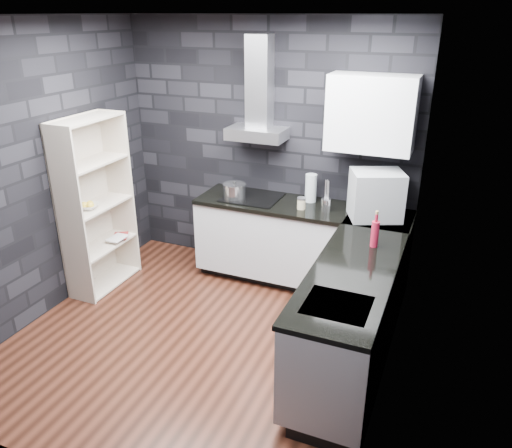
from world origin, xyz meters
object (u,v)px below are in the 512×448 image
Objects in this scene: pot at (234,191)px; bookshelf at (97,206)px; utensil_crock at (326,205)px; appliance_garage at (376,195)px; glass_vase at (311,188)px; storage_jar at (301,204)px; fruit_bowl at (88,206)px; red_bottle at (375,234)px.

bookshelf is (-1.20, -0.74, -0.08)m from pot.
utensil_crock is 0.26× the size of appliance_garage.
glass_vase reaches higher than utensil_crock.
utensil_crock is at bearing 33.38° from bookshelf.
storage_jar is 0.51× the size of fruit_bowl.
storage_jar is 2.12m from fruit_bowl.
utensil_crock is at bearing 10.37° from storage_jar.
bookshelf is at bearing -153.93° from glass_vase.
glass_vase is at bearing 85.21° from storage_jar.
fruit_bowl is at bearing -151.16° from glass_vase.
red_bottle is at bearing 16.83° from bookshelf.
bookshelf reaches higher than storage_jar.
bookshelf is at bearing -148.50° from pot.
utensil_crock is at bearing 157.35° from appliance_garage.
pot is at bearing 157.75° from appliance_garage.
utensil_crock reaches higher than storage_jar.
bookshelf is at bearing -177.32° from red_bottle.
glass_vase is 0.16× the size of bookshelf.
storage_jar is (0.74, -0.02, -0.03)m from pot.
pot is 1.46m from appliance_garage.
red_bottle is at bearing -103.19° from appliance_garage.
glass_vase is 2.36× the size of utensil_crock.
glass_vase is (0.76, 0.22, 0.07)m from pot.
red_bottle is (1.57, -0.61, 0.03)m from pot.
red_bottle is (0.59, -0.63, 0.05)m from utensil_crock.
fruit_bowl is at bearing -174.84° from red_bottle.
appliance_garage reaches higher than pot.
fruit_bowl is at bearing -156.67° from storage_jar.
bookshelf is 8.86× the size of fruit_bowl.
glass_vase is 2.25m from fruit_bowl.
fruit_bowl is (-2.78, -0.25, -0.08)m from red_bottle.
storage_jar is (-0.02, -0.24, -0.09)m from glass_vase.
pot is 1.69m from red_bottle.
fruit_bowl is (-2.19, -0.88, -0.02)m from utensil_crock.
utensil_crock is 0.87m from red_bottle.
fruit_bowl is at bearing -144.51° from pot.
pot is at bearing -163.59° from glass_vase.
utensil_crock is 2.36m from fruit_bowl.
storage_jar is at bearing -94.79° from glass_vase.
red_bottle reaches higher than utensil_crock.
glass_vase is 2.20m from bookshelf.
appliance_garage reaches higher than utensil_crock.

